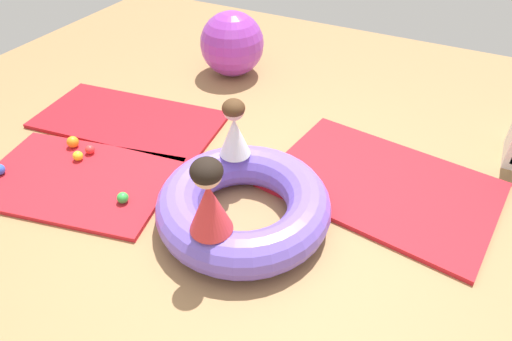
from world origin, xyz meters
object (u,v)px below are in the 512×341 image
object	(u,v)px
play_ball_orange	(73,142)
play_ball_red	(90,150)
play_ball_green	(123,198)
exercise_ball_large	(232,44)
play_ball_yellow	(78,156)
child_in_red	(209,197)
inflatable_cushion	(244,205)
child_in_white	(234,128)

from	to	relation	value
play_ball_orange	play_ball_red	distance (m)	0.21
play_ball_green	exercise_ball_large	distance (m)	2.39
play_ball_yellow	exercise_ball_large	bearing A→B (deg)	80.69
child_in_red	play_ball_red	world-z (taller)	child_in_red
child_in_red	play_ball_red	bearing A→B (deg)	121.66
child_in_red	exercise_ball_large	size ratio (longest dim) A/B	0.76
child_in_red	play_ball_orange	bearing A→B (deg)	123.40
play_ball_orange	play_ball_yellow	world-z (taller)	play_ball_orange
play_ball_green	exercise_ball_large	world-z (taller)	exercise_ball_large
inflatable_cushion	exercise_ball_large	world-z (taller)	exercise_ball_large
play_ball_red	play_ball_yellow	world-z (taller)	play_ball_yellow
play_ball_orange	exercise_ball_large	world-z (taller)	exercise_ball_large
child_in_white	play_ball_yellow	size ratio (longest dim) A/B	5.47
play_ball_yellow	exercise_ball_large	size ratio (longest dim) A/B	0.12
play_ball_red	child_in_white	bearing A→B (deg)	10.98
child_in_white	play_ball_orange	world-z (taller)	child_in_white
play_ball_orange	play_ball_green	bearing A→B (deg)	-22.85
child_in_white	inflatable_cushion	bearing A→B (deg)	-29.07
play_ball_orange	play_ball_red	bearing A→B (deg)	-2.02
inflatable_cushion	play_ball_green	bearing A→B (deg)	-162.94
play_ball_yellow	child_in_white	bearing A→B (deg)	15.59
child_in_red	exercise_ball_large	distance (m)	2.81
inflatable_cushion	play_ball_green	xyz separation A→B (m)	(-0.91, -0.28, -0.08)
exercise_ball_large	inflatable_cushion	bearing A→B (deg)	-58.78
inflatable_cushion	play_ball_red	distance (m)	1.58
child_in_white	play_ball_yellow	distance (m)	1.47
play_ball_orange	play_ball_red	size ratio (longest dim) A/B	1.29
play_ball_orange	exercise_ball_large	bearing A→B (deg)	75.09
child_in_red	play_ball_yellow	world-z (taller)	child_in_red
inflatable_cushion	play_ball_orange	xyz separation A→B (m)	(-1.78, 0.09, -0.07)
child_in_red	play_ball_green	world-z (taller)	child_in_red
inflatable_cushion	child_in_red	xyz separation A→B (m)	(0.00, -0.43, 0.43)
inflatable_cushion	play_ball_orange	distance (m)	1.79
play_ball_yellow	exercise_ball_large	xyz separation A→B (m)	(0.35, 2.11, 0.28)
child_in_white	child_in_red	size ratio (longest dim) A/B	0.86
play_ball_green	inflatable_cushion	bearing A→B (deg)	17.06
play_ball_orange	play_ball_yellow	xyz separation A→B (m)	(0.18, -0.13, -0.01)
inflatable_cushion	play_ball_yellow	xyz separation A→B (m)	(-1.60, -0.03, -0.08)
child_in_red	play_ball_yellow	size ratio (longest dim) A/B	6.33
child_in_red	play_ball_yellow	xyz separation A→B (m)	(-1.60, 0.39, -0.50)
exercise_ball_large	play_ball_red	bearing A→B (deg)	-99.20
exercise_ball_large	child_in_red	bearing A→B (deg)	-63.30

